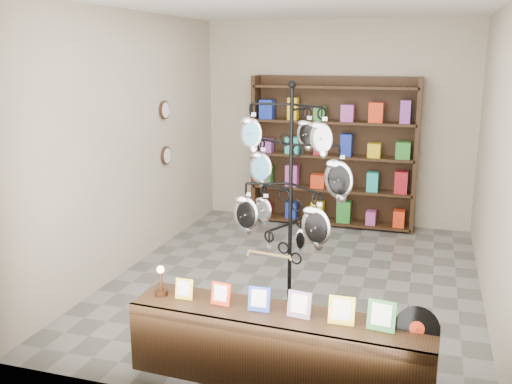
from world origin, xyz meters
TOP-DOWN VIEW (x-y plane):
  - ground at (0.00, 0.00)m, footprint 5.00×5.00m
  - room_envelope at (0.00, 0.00)m, footprint 5.00×5.00m
  - display_tree at (0.13, -0.86)m, footprint 1.19×1.15m
  - front_shelf at (0.35, -2.07)m, footprint 2.37×0.59m
  - back_shelving at (0.00, 2.30)m, footprint 2.42×0.36m
  - wall_clocks at (-1.97, 0.80)m, footprint 0.03×0.24m

SIDE VIEW (x-z plane):
  - ground at x=0.00m, z-range 0.00..0.00m
  - front_shelf at x=0.35m, z-range -0.12..0.71m
  - back_shelving at x=0.00m, z-range -0.07..2.13m
  - display_tree at x=0.13m, z-range 0.18..2.46m
  - wall_clocks at x=-1.97m, z-range 1.08..1.92m
  - room_envelope at x=0.00m, z-range -0.65..4.35m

